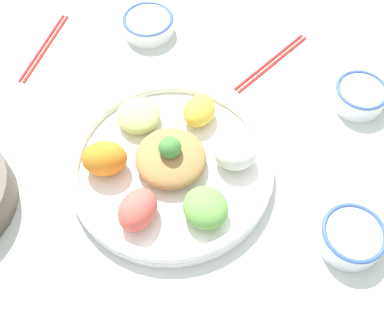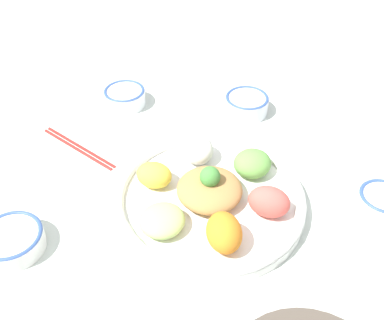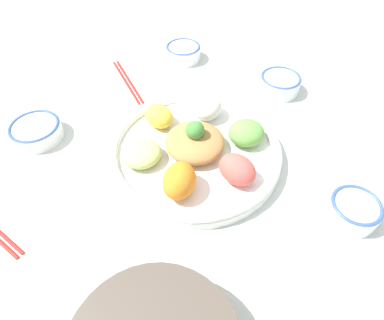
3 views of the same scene
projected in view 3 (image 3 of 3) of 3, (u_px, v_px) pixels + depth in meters
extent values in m
plane|color=silver|center=(182.00, 154.00, 0.69)|extent=(2.40, 2.40, 0.00)
cylinder|color=white|center=(195.00, 153.00, 0.68)|extent=(0.36, 0.36, 0.02)
torus|color=white|center=(195.00, 148.00, 0.66)|extent=(0.36, 0.36, 0.02)
ellipsoid|color=orange|center=(179.00, 181.00, 0.57)|extent=(0.09, 0.08, 0.06)
ellipsoid|color=#E55B51|center=(237.00, 169.00, 0.60)|extent=(0.09, 0.09, 0.06)
ellipsoid|color=#6BAD4C|center=(246.00, 132.00, 0.67)|extent=(0.08, 0.08, 0.05)
ellipsoid|color=white|center=(207.00, 107.00, 0.72)|extent=(0.09, 0.09, 0.05)
ellipsoid|color=yellow|center=(159.00, 116.00, 0.70)|extent=(0.09, 0.09, 0.05)
ellipsoid|color=#B7DB7A|center=(141.00, 153.00, 0.63)|extent=(0.09, 0.09, 0.04)
ellipsoid|color=#AD7F47|center=(195.00, 142.00, 0.65)|extent=(0.12, 0.12, 0.04)
sphere|color=#478E3D|center=(195.00, 130.00, 0.63)|extent=(0.04, 0.04, 0.04)
cylinder|color=white|center=(280.00, 84.00, 0.82)|extent=(0.10, 0.10, 0.04)
torus|color=#38569E|center=(281.00, 78.00, 0.81)|extent=(0.10, 0.10, 0.01)
cylinder|color=#5B3319|center=(281.00, 79.00, 0.81)|extent=(0.08, 0.08, 0.00)
cylinder|color=white|center=(353.00, 211.00, 0.57)|extent=(0.09, 0.09, 0.04)
torus|color=#38569E|center=(357.00, 205.00, 0.55)|extent=(0.09, 0.09, 0.01)
cylinder|color=#5B3319|center=(356.00, 206.00, 0.56)|extent=(0.07, 0.07, 0.00)
cylinder|color=white|center=(183.00, 53.00, 0.92)|extent=(0.10, 0.10, 0.04)
torus|color=#38569E|center=(183.00, 47.00, 0.91)|extent=(0.10, 0.10, 0.01)
cylinder|color=white|center=(183.00, 48.00, 0.91)|extent=(0.08, 0.08, 0.00)
cylinder|color=white|center=(37.00, 132.00, 0.71)|extent=(0.11, 0.11, 0.03)
torus|color=#38569E|center=(34.00, 126.00, 0.70)|extent=(0.11, 0.11, 0.01)
cylinder|color=#5B3319|center=(35.00, 127.00, 0.70)|extent=(0.09, 0.09, 0.00)
cylinder|color=red|center=(129.00, 80.00, 0.86)|extent=(0.21, 0.07, 0.01)
cylinder|color=red|center=(126.00, 81.00, 0.86)|extent=(0.21, 0.07, 0.01)
cube|color=beige|center=(383.00, 134.00, 0.72)|extent=(0.03, 0.09, 0.01)
ellipsoid|color=beige|center=(355.00, 132.00, 0.73)|extent=(0.04, 0.05, 0.01)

